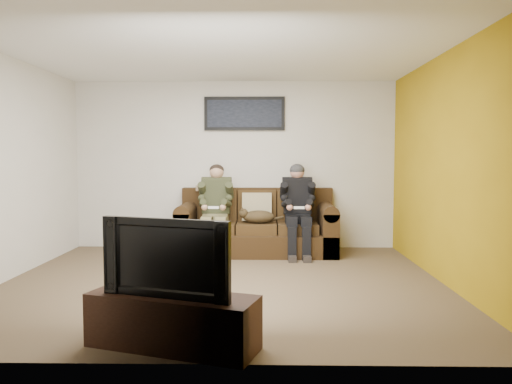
{
  "coord_description": "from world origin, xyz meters",
  "views": [
    {
      "loc": [
        0.49,
        -5.58,
        1.42
      ],
      "look_at": [
        0.35,
        1.2,
        0.95
      ],
      "focal_mm": 35.0,
      "sensor_mm": 36.0,
      "label": 1
    }
  ],
  "objects_px": {
    "television": "(172,256)",
    "sofa": "(257,228)",
    "person_right": "(298,204)",
    "framed_poster": "(244,114)",
    "cat": "(257,216)",
    "tv_stand": "(173,321)",
    "person_left": "(216,204)"
  },
  "relations": [
    {
      "from": "cat",
      "to": "television",
      "type": "xyz_separation_m",
      "value": [
        -0.57,
        -3.57,
        0.13
      ]
    },
    {
      "from": "sofa",
      "to": "cat",
      "type": "distance_m",
      "value": 0.3
    },
    {
      "from": "cat",
      "to": "tv_stand",
      "type": "bearing_deg",
      "value": -99.11
    },
    {
      "from": "sofa",
      "to": "framed_poster",
      "type": "height_order",
      "value": "framed_poster"
    },
    {
      "from": "person_left",
      "to": "framed_poster",
      "type": "height_order",
      "value": "framed_poster"
    },
    {
      "from": "person_right",
      "to": "tv_stand",
      "type": "bearing_deg",
      "value": -107.89
    },
    {
      "from": "cat",
      "to": "person_right",
      "type": "bearing_deg",
      "value": 1.95
    },
    {
      "from": "television",
      "to": "tv_stand",
      "type": "bearing_deg",
      "value": 0.0
    },
    {
      "from": "sofa",
      "to": "television",
      "type": "distance_m",
      "value": 3.84
    },
    {
      "from": "sofa",
      "to": "person_right",
      "type": "bearing_deg",
      "value": -17.99
    },
    {
      "from": "cat",
      "to": "television",
      "type": "relative_size",
      "value": 0.65
    },
    {
      "from": "tv_stand",
      "to": "television",
      "type": "xyz_separation_m",
      "value": [
        0.0,
        0.0,
        0.49
      ]
    },
    {
      "from": "framed_poster",
      "to": "tv_stand",
      "type": "distance_m",
      "value": 4.59
    },
    {
      "from": "person_left",
      "to": "television",
      "type": "xyz_separation_m",
      "value": [
        0.04,
        -3.59,
        -0.05
      ]
    },
    {
      "from": "person_left",
      "to": "person_right",
      "type": "xyz_separation_m",
      "value": [
        1.2,
        0.0,
        0.0
      ]
    },
    {
      "from": "television",
      "to": "framed_poster",
      "type": "bearing_deg",
      "value": 102.86
    },
    {
      "from": "person_right",
      "to": "tv_stand",
      "type": "xyz_separation_m",
      "value": [
        -1.16,
        -3.59,
        -0.55
      ]
    },
    {
      "from": "sofa",
      "to": "framed_poster",
      "type": "xyz_separation_m",
      "value": [
        -0.2,
        0.38,
        1.74
      ]
    },
    {
      "from": "cat",
      "to": "framed_poster",
      "type": "relative_size",
      "value": 0.53
    },
    {
      "from": "sofa",
      "to": "person_right",
      "type": "height_order",
      "value": "person_right"
    },
    {
      "from": "cat",
      "to": "framed_poster",
      "type": "distance_m",
      "value": 1.66
    },
    {
      "from": "tv_stand",
      "to": "cat",
      "type": "bearing_deg",
      "value": 98.69
    },
    {
      "from": "television",
      "to": "sofa",
      "type": "bearing_deg",
      "value": 99.38
    },
    {
      "from": "framed_poster",
      "to": "person_left",
      "type": "bearing_deg",
      "value": -124.54
    },
    {
      "from": "person_left",
      "to": "tv_stand",
      "type": "distance_m",
      "value": 3.63
    },
    {
      "from": "cat",
      "to": "framed_poster",
      "type": "xyz_separation_m",
      "value": [
        -0.21,
        0.6,
        1.54
      ]
    },
    {
      "from": "sofa",
      "to": "cat",
      "type": "xyz_separation_m",
      "value": [
        0.01,
        -0.21,
        0.21
      ]
    },
    {
      "from": "sofa",
      "to": "television",
      "type": "bearing_deg",
      "value": -98.43
    },
    {
      "from": "sofa",
      "to": "television",
      "type": "xyz_separation_m",
      "value": [
        -0.56,
        -3.78,
        0.34
      ]
    },
    {
      "from": "tv_stand",
      "to": "framed_poster",
      "type": "bearing_deg",
      "value": 102.86
    },
    {
      "from": "framed_poster",
      "to": "tv_stand",
      "type": "relative_size",
      "value": 0.97
    },
    {
      "from": "tv_stand",
      "to": "television",
      "type": "distance_m",
      "value": 0.49
    }
  ]
}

